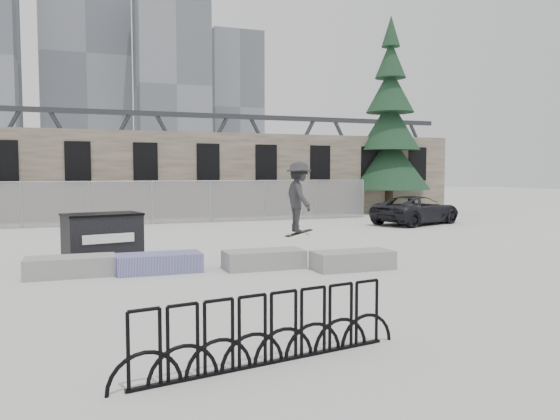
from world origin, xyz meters
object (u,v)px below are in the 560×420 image
object	(u,v)px
spruce_tree	(390,135)
suv	(416,210)
skateboarder	(299,197)
bike_rack	(268,330)
planter_far_left	(70,266)
planter_center_right	(264,258)
planter_center_left	(159,262)
dumpster	(102,237)
planter_offset	(353,259)

from	to	relation	value
spruce_tree	suv	world-z (taller)	spruce_tree
skateboarder	bike_rack	bearing A→B (deg)	155.93
planter_far_left	bike_rack	bearing A→B (deg)	-70.73
planter_center_right	planter_center_left	bearing A→B (deg)	172.67
planter_center_right	dumpster	distance (m)	4.59
planter_center_left	skateboarder	xyz separation A→B (m)	(3.98, 0.85, 1.48)
bike_rack	skateboarder	xyz separation A→B (m)	(3.50, 7.73, 1.29)
skateboarder	planter_offset	bearing A→B (deg)	-163.00
planter_center_right	planter_offset	xyz separation A→B (m)	(2.04, -0.88, 0.00)
planter_center_left	spruce_tree	bearing A→B (deg)	44.26
planter_far_left	suv	xyz separation A→B (m)	(14.87, 8.17, 0.41)
planter_center_left	planter_offset	xyz separation A→B (m)	(4.60, -1.21, 0.00)
planter_offset	skateboarder	size ratio (longest dim) A/B	0.96
planter_offset	dumpster	distance (m)	6.77
planter_center_right	spruce_tree	bearing A→B (deg)	50.07
planter_center_right	suv	bearing A→B (deg)	40.17
planter_center_left	dumpster	bearing A→B (deg)	118.63
planter_center_left	skateboarder	bearing A→B (deg)	12.11
bike_rack	suv	xyz separation A→B (m)	(12.40, 15.26, 0.22)
suv	planter_center_right	bearing A→B (deg)	108.61
planter_center_left	suv	world-z (taller)	suv
planter_far_left	dumpster	bearing A→B (deg)	68.99
bike_rack	suv	size ratio (longest dim) A/B	0.84
suv	planter_offset	bearing A→B (deg)	117.64
planter_center_left	bike_rack	distance (m)	6.90
dumpster	spruce_tree	distance (m)	21.27
planter_center_left	bike_rack	xyz separation A→B (m)	(0.48, -6.88, 0.19)
planter_offset	suv	xyz separation A→B (m)	(8.28, 9.59, 0.41)
planter_far_left	dumpster	distance (m)	2.21
suv	skateboarder	xyz separation A→B (m)	(-8.90, -7.53, 1.07)
bike_rack	skateboarder	bearing A→B (deg)	65.65
planter_offset	skateboarder	distance (m)	2.61
planter_center_left	planter_offset	world-z (taller)	same
dumpster	bike_rack	xyz separation A→B (m)	(1.70, -9.12, -0.22)
planter_far_left	spruce_tree	xyz separation A→B (m)	(17.36, 14.76, 4.36)
planter_center_right	skateboarder	distance (m)	2.36
planter_center_right	skateboarder	world-z (taller)	skateboarder
planter_offset	spruce_tree	xyz separation A→B (m)	(10.76, 16.17, 4.36)
planter_center_left	bike_rack	bearing A→B (deg)	-86.04
suv	skateboarder	distance (m)	11.70
bike_rack	suv	distance (m)	19.66
planter_center_right	bike_rack	xyz separation A→B (m)	(-2.08, -6.55, 0.19)
planter_far_left	planter_center_right	xyz separation A→B (m)	(4.56, -0.53, 0.00)
bike_rack	skateboarder	world-z (taller)	skateboarder
planter_far_left	suv	size ratio (longest dim) A/B	0.42
planter_far_left	spruce_tree	bearing A→B (deg)	40.37
bike_rack	spruce_tree	bearing A→B (deg)	55.74
spruce_tree	skateboarder	distance (m)	18.35
planter_offset	dumpster	bearing A→B (deg)	149.34
skateboarder	planter_center_right	bearing A→B (deg)	130.10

